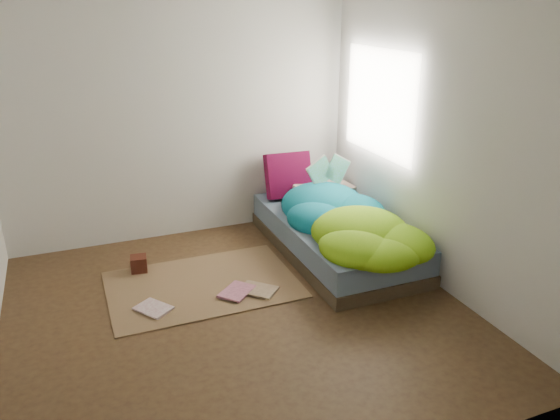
% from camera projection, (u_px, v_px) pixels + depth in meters
% --- Properties ---
extents(ground, '(3.50, 3.50, 0.00)m').
position_uv_depth(ground, '(239.00, 313.00, 4.32)').
color(ground, '#3E2617').
rests_on(ground, ground).
extents(room_walls, '(3.54, 3.54, 2.62)m').
position_uv_depth(room_walls, '(234.00, 108.00, 3.74)').
color(room_walls, silver).
rests_on(room_walls, ground).
extents(bed, '(1.00, 2.00, 0.34)m').
position_uv_depth(bed, '(335.00, 236.00, 5.30)').
color(bed, '#3B2E20').
rests_on(bed, ground).
extents(duvet, '(0.96, 1.84, 0.34)m').
position_uv_depth(duvet, '(347.00, 211.00, 4.99)').
color(duvet, '#076D79').
rests_on(duvet, bed).
extents(rug, '(1.60, 1.10, 0.01)m').
position_uv_depth(rug, '(203.00, 285.00, 4.74)').
color(rug, brown).
rests_on(rug, ground).
extents(pillow_floral, '(0.69, 0.55, 0.13)m').
position_uv_depth(pillow_floral, '(324.00, 191.00, 5.81)').
color(pillow_floral, beige).
rests_on(pillow_floral, bed).
extents(pillow_magenta, '(0.48, 0.18, 0.48)m').
position_uv_depth(pillow_magenta, '(288.00, 175.00, 5.78)').
color(pillow_magenta, '#460425').
rests_on(pillow_magenta, bed).
extents(open_book, '(0.42, 0.14, 0.25)m').
position_uv_depth(open_book, '(330.00, 161.00, 5.46)').
color(open_book, green).
rests_on(open_book, duvet).
extents(wooden_box, '(0.16, 0.16, 0.14)m').
position_uv_depth(wooden_box, '(139.00, 264.00, 4.94)').
color(wooden_box, '#391A0D').
rests_on(wooden_box, rug).
extents(floor_book_a, '(0.32, 0.34, 0.02)m').
position_uv_depth(floor_book_a, '(144.00, 314.00, 4.26)').
color(floor_book_a, white).
rests_on(floor_book_a, rug).
extents(floor_book_b, '(0.37, 0.36, 0.03)m').
position_uv_depth(floor_book_b, '(226.00, 289.00, 4.63)').
color(floor_book_b, pink).
rests_on(floor_book_b, rug).
extents(floor_book_c, '(0.37, 0.37, 0.02)m').
position_uv_depth(floor_book_c, '(252.00, 296.00, 4.52)').
color(floor_book_c, tan).
rests_on(floor_book_c, rug).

